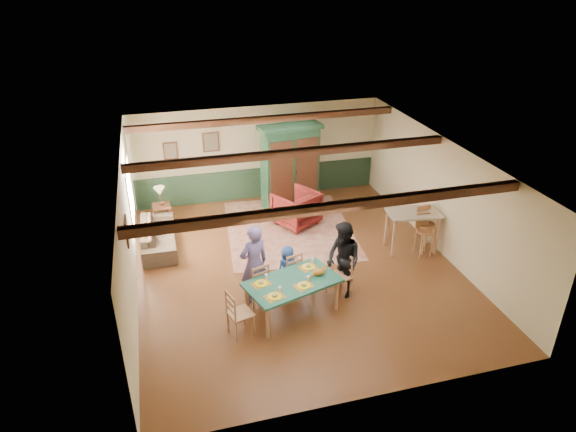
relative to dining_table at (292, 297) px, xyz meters
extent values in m
plane|color=#532C17|center=(0.54, 1.57, -0.37)|extent=(8.00, 8.00, 0.00)
cube|color=beige|center=(0.54, 5.57, 0.98)|extent=(7.00, 0.02, 2.70)
cube|color=beige|center=(-2.96, 1.57, 0.98)|extent=(0.02, 8.00, 2.70)
cube|color=beige|center=(4.04, 1.57, 0.98)|extent=(0.02, 8.00, 2.70)
cube|color=white|center=(0.54, 1.57, 2.33)|extent=(7.00, 8.00, 0.02)
cube|color=#1A3120|center=(0.54, 5.55, 0.08)|extent=(6.95, 0.03, 0.90)
cube|color=#32190D|center=(0.54, -0.73, 2.24)|extent=(6.95, 0.16, 0.16)
cube|color=#32190D|center=(0.54, 1.97, 2.24)|extent=(6.95, 0.16, 0.16)
cube|color=#32190D|center=(0.54, 4.57, 2.24)|extent=(6.95, 0.16, 0.16)
imported|color=slate|center=(-0.61, 0.64, 0.48)|extent=(0.71, 0.57, 1.70)
imported|color=black|center=(1.18, 0.37, 0.44)|extent=(0.83, 0.94, 1.63)
imported|color=#274B9E|center=(0.14, 0.87, 0.13)|extent=(0.56, 0.45, 0.99)
cube|color=beige|center=(0.86, 3.38, -0.36)|extent=(3.48, 4.01, 0.01)
cube|color=#14331F|center=(1.25, 4.70, 0.81)|extent=(1.75, 0.89, 2.36)
imported|color=#480E10|center=(1.11, 3.62, 0.09)|extent=(1.36, 1.37, 0.92)
imported|color=#44372A|center=(-2.42, 3.36, -0.07)|extent=(0.84, 2.06, 0.60)
camera|label=1|loc=(-2.23, -7.90, 5.95)|focal=32.00mm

